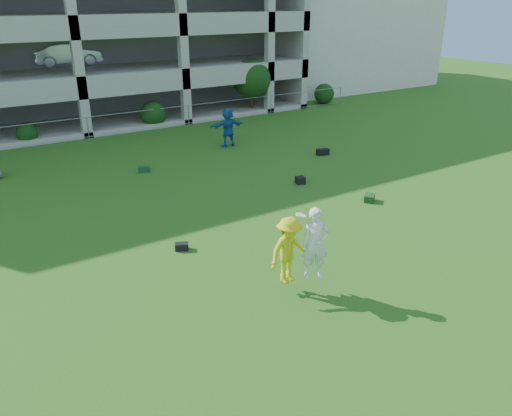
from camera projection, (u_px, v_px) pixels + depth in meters
ground at (295, 305)px, 12.54m from camera, size 100.00×100.00×0.00m
stucco_building at (319, 23)px, 43.69m from camera, size 16.00×14.00×10.00m
bystander_d at (228, 127)px, 25.49m from camera, size 1.88×0.66×2.01m
bag_black_b at (182, 246)px, 15.22m from camera, size 0.47×0.40×0.22m
bag_green_c at (369, 198)px, 18.84m from camera, size 0.61×0.58×0.26m
crate_d at (300, 180)px, 20.61m from camera, size 0.42×0.42×0.30m
bag_black_e at (323, 152)px, 24.38m from camera, size 0.65×0.42×0.30m
bag_green_g at (144, 169)px, 22.00m from camera, size 0.57×0.45×0.25m
frisbee_contest at (297, 248)px, 12.62m from camera, size 1.60×1.12×2.05m
parking_garage at (40, 16)px, 31.76m from camera, size 30.00×14.00×12.00m
fence at (88, 127)px, 27.10m from camera, size 36.06×0.06×1.20m
shrub_row at (161, 100)px, 29.55m from camera, size 34.38×2.52×3.50m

